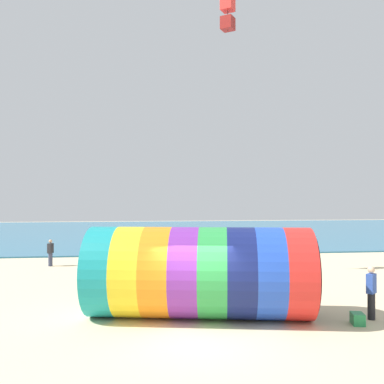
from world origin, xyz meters
name	(u,v)px	position (x,y,z in m)	size (l,w,h in m)	color
ground_plane	(196,340)	(0.00, 0.00, 0.00)	(120.00, 120.00, 0.00)	beige
sea	(154,232)	(0.00, 37.21, 0.05)	(120.00, 40.00, 0.10)	teal
giant_inflatable_tube	(200,272)	(0.41, 2.19, 1.49)	(7.74, 4.31, 2.99)	teal
kite_handler	(371,292)	(5.93, 1.28, 0.89)	(0.42, 0.40, 1.74)	black
kite_red_box	(228,14)	(1.92, 4.93, 11.37)	(0.67, 0.67, 1.38)	red
bystander_near_water	(50,253)	(-6.72, 13.65, 0.77)	(0.33, 0.41, 1.54)	#383D56
cooler_box	(358,319)	(5.19, 0.80, 0.18)	(0.52, 0.36, 0.36)	#268C4C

